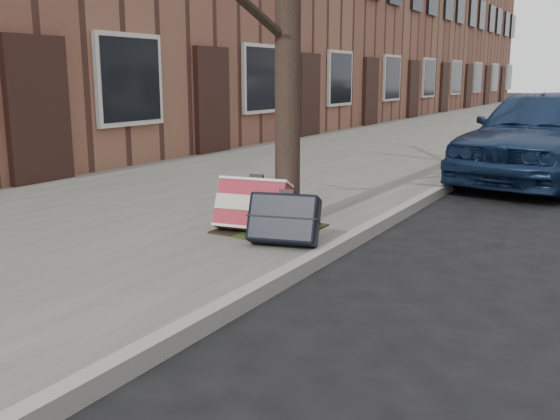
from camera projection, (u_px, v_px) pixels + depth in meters
The scene contains 7 objects.
ground at pixel (441, 324), 4.00m from camera, with size 120.00×120.00×0.00m, color black.
near_sidewalk at pixel (459, 128), 18.50m from camera, with size 5.00×70.00×0.12m, color gray.
house_near at pixel (301, 19), 21.50m from camera, with size 6.80×40.00×7.00m, color brown.
dirt_patch at pixel (270, 229), 5.97m from camera, with size 0.85×0.85×0.01m, color black.
suitcase_red at pixel (252, 206), 5.80m from camera, with size 0.66×0.18×0.48m, color maroon.
suitcase_navy at pixel (284, 218), 5.36m from camera, with size 0.61×0.20×0.44m, color black.
car_near_front at pixel (544, 135), 9.20m from camera, with size 1.68×4.18×1.42m, color #132545.
Camera 1 is at (0.98, -3.77, 1.56)m, focal length 40.00 mm.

